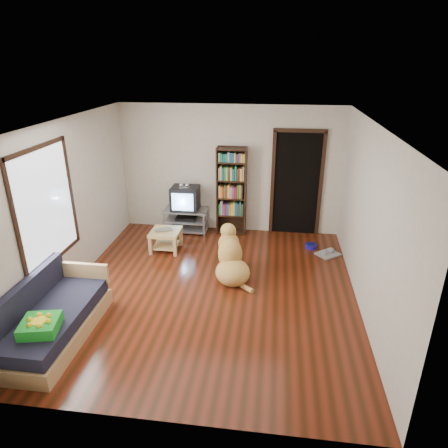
# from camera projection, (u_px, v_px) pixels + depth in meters

# --- Properties ---
(ground) EXTENTS (5.00, 5.00, 0.00)m
(ground) POSITION_uv_depth(u_px,v_px,m) (211.00, 291.00, 6.33)
(ground) COLOR #5E1F10
(ground) RESTS_ON ground
(ceiling) EXTENTS (5.00, 5.00, 0.00)m
(ceiling) POSITION_uv_depth(u_px,v_px,m) (209.00, 124.00, 5.33)
(ceiling) COLOR white
(ceiling) RESTS_ON ground
(wall_back) EXTENTS (4.50, 0.00, 4.50)m
(wall_back) POSITION_uv_depth(u_px,v_px,m) (230.00, 170.00, 8.12)
(wall_back) COLOR beige
(wall_back) RESTS_ON ground
(wall_front) EXTENTS (4.50, 0.00, 4.50)m
(wall_front) POSITION_uv_depth(u_px,v_px,m) (164.00, 316.00, 3.54)
(wall_front) COLOR beige
(wall_front) RESTS_ON ground
(wall_left) EXTENTS (0.00, 5.00, 5.00)m
(wall_left) POSITION_uv_depth(u_px,v_px,m) (65.00, 207.00, 6.10)
(wall_left) COLOR beige
(wall_left) RESTS_ON ground
(wall_right) EXTENTS (0.00, 5.00, 5.00)m
(wall_right) POSITION_uv_depth(u_px,v_px,m) (369.00, 222.00, 5.56)
(wall_right) COLOR beige
(wall_right) RESTS_ON ground
(green_cushion) EXTENTS (0.50, 0.50, 0.14)m
(green_cushion) POSITION_uv_depth(u_px,v_px,m) (40.00, 326.00, 4.72)
(green_cushion) COLOR #1B9526
(green_cushion) RESTS_ON sofa
(laptop) EXTENTS (0.41, 0.36, 0.03)m
(laptop) POSITION_uv_depth(u_px,v_px,m) (165.00, 231.00, 7.49)
(laptop) COLOR silver
(laptop) RESTS_ON coffee_table
(dog_bowl) EXTENTS (0.22, 0.22, 0.08)m
(dog_bowl) POSITION_uv_depth(u_px,v_px,m) (311.00, 246.00, 7.73)
(dog_bowl) COLOR #1E148C
(dog_bowl) RESTS_ON ground
(grey_rag) EXTENTS (0.51, 0.50, 0.03)m
(grey_rag) POSITION_uv_depth(u_px,v_px,m) (328.00, 254.00, 7.47)
(grey_rag) COLOR gray
(grey_rag) RESTS_ON ground
(window) EXTENTS (0.03, 1.46, 1.70)m
(window) POSITION_uv_depth(u_px,v_px,m) (46.00, 206.00, 5.57)
(window) COLOR white
(window) RESTS_ON wall_left
(doorway) EXTENTS (1.03, 0.05, 2.19)m
(doorway) POSITION_uv_depth(u_px,v_px,m) (297.00, 181.00, 8.00)
(doorway) COLOR black
(doorway) RESTS_ON wall_back
(tv_stand) EXTENTS (0.90, 0.45, 0.50)m
(tv_stand) POSITION_uv_depth(u_px,v_px,m) (186.00, 219.00, 8.39)
(tv_stand) COLOR #99999E
(tv_stand) RESTS_ON ground
(crt_tv) EXTENTS (0.55, 0.52, 0.58)m
(crt_tv) POSITION_uv_depth(u_px,v_px,m) (185.00, 198.00, 8.23)
(crt_tv) COLOR black
(crt_tv) RESTS_ON tv_stand
(bookshelf) EXTENTS (0.60, 0.30, 1.80)m
(bookshelf) POSITION_uv_depth(u_px,v_px,m) (232.00, 187.00, 8.08)
(bookshelf) COLOR black
(bookshelf) RESTS_ON ground
(sofa) EXTENTS (0.80, 1.80, 0.80)m
(sofa) POSITION_uv_depth(u_px,v_px,m) (52.00, 320.00, 5.20)
(sofa) COLOR tan
(sofa) RESTS_ON ground
(coffee_table) EXTENTS (0.55, 0.55, 0.40)m
(coffee_table) POSITION_uv_depth(u_px,v_px,m) (166.00, 236.00, 7.57)
(coffee_table) COLOR tan
(coffee_table) RESTS_ON ground
(dog) EXTENTS (0.74, 1.01, 0.91)m
(dog) POSITION_uv_depth(u_px,v_px,m) (231.00, 259.00, 6.60)
(dog) COLOR tan
(dog) RESTS_ON ground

